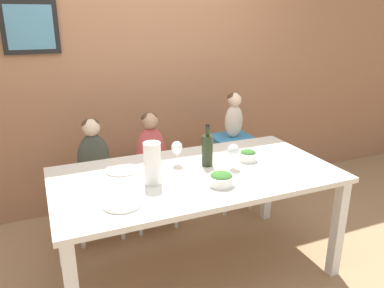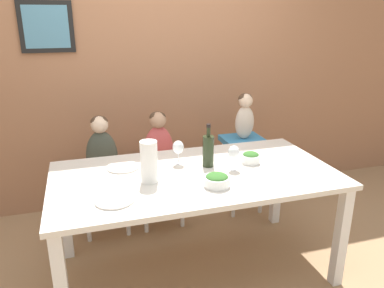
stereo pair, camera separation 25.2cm
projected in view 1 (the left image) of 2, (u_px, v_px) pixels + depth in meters
name	position (u px, v px, depth m)	size (l,w,h in m)	color
ground_plane	(196.00, 268.00, 2.76)	(14.00, 14.00, 0.00)	#9E7A56
wall_back	(141.00, 64.00, 3.43)	(10.00, 0.09, 2.70)	#9E6B4C
dining_table	(196.00, 184.00, 2.54)	(1.89, 0.99, 0.77)	silver
chair_far_left	(97.00, 192.00, 3.09)	(0.43, 0.43, 0.46)	silver
chair_far_center	(152.00, 182.00, 3.26)	(0.43, 0.43, 0.46)	silver
chair_right_highchair	(233.00, 152.00, 3.50)	(0.36, 0.37, 0.71)	silver
person_child_left	(93.00, 153.00, 2.97)	(0.25, 0.15, 0.56)	#3D4238
person_child_center	(151.00, 145.00, 3.15)	(0.25, 0.15, 0.56)	#C64C4C
person_baby_right	(234.00, 113.00, 3.38)	(0.18, 0.13, 0.41)	beige
wine_bottle	(207.00, 150.00, 2.60)	(0.08, 0.08, 0.31)	#232D19
paper_towel_roll	(152.00, 163.00, 2.31)	(0.11, 0.11, 0.27)	white
wine_glass_near	(233.00, 151.00, 2.55)	(0.08, 0.08, 0.17)	white
wine_glass_far	(177.00, 148.00, 2.61)	(0.08, 0.08, 0.17)	white
salad_bowl_large	(221.00, 179.00, 2.32)	(0.16, 0.16, 0.08)	white
salad_bowl_small	(248.00, 155.00, 2.71)	(0.13, 0.13, 0.08)	white
dinner_plate_front_left	(122.00, 204.00, 2.08)	(0.22, 0.22, 0.01)	silver
dinner_plate_back_left	(122.00, 170.00, 2.54)	(0.22, 0.22, 0.01)	silver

